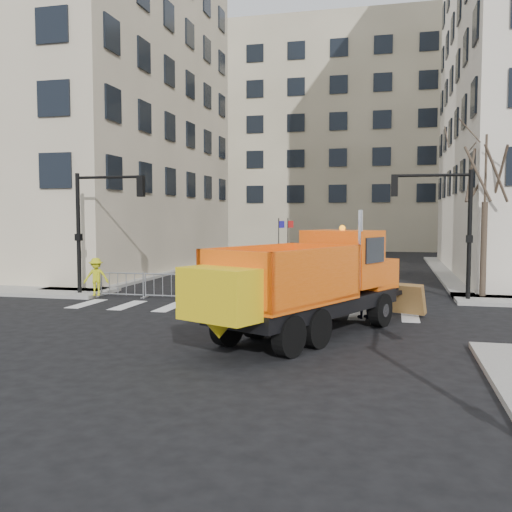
% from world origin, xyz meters
% --- Properties ---
extents(ground, '(120.00, 120.00, 0.00)m').
position_xyz_m(ground, '(0.00, 0.00, 0.00)').
color(ground, black).
rests_on(ground, ground).
extents(sidewalk_back, '(64.00, 5.00, 0.15)m').
position_xyz_m(sidewalk_back, '(0.00, 8.50, 0.07)').
color(sidewalk_back, gray).
rests_on(sidewalk_back, ground).
extents(building_left, '(24.00, 22.00, 26.00)m').
position_xyz_m(building_left, '(-20.00, 20.00, 13.00)').
color(building_left, tan).
rests_on(building_left, ground).
extents(building_far, '(30.00, 18.00, 24.00)m').
position_xyz_m(building_far, '(0.00, 52.00, 12.00)').
color(building_far, tan).
rests_on(building_far, ground).
extents(traffic_light_left, '(0.18, 0.18, 5.40)m').
position_xyz_m(traffic_light_left, '(-8.00, 7.50, 2.70)').
color(traffic_light_left, black).
rests_on(traffic_light_left, ground).
extents(traffic_light_right, '(0.18, 0.18, 5.40)m').
position_xyz_m(traffic_light_right, '(8.50, 9.50, 2.70)').
color(traffic_light_right, black).
rests_on(traffic_light_right, ground).
extents(crowd_barriers, '(12.60, 0.60, 1.10)m').
position_xyz_m(crowd_barriers, '(-0.75, 7.60, 0.55)').
color(crowd_barriers, '#9EA0A5').
rests_on(crowd_barriers, ground).
extents(street_tree, '(3.00, 3.00, 7.50)m').
position_xyz_m(street_tree, '(9.20, 10.50, 3.75)').
color(street_tree, '#382B21').
rests_on(street_tree, ground).
extents(plow_truck, '(6.31, 9.74, 3.71)m').
position_xyz_m(plow_truck, '(3.03, 1.30, 1.65)').
color(plow_truck, black).
rests_on(plow_truck, ground).
extents(cop_a, '(0.70, 0.50, 1.78)m').
position_xyz_m(cop_a, '(3.90, 6.59, 0.89)').
color(cop_a, black).
rests_on(cop_a, ground).
extents(cop_b, '(1.21, 1.12, 2.00)m').
position_xyz_m(cop_b, '(4.59, 7.00, 1.00)').
color(cop_b, black).
rests_on(cop_b, ground).
extents(cop_c, '(1.03, 0.81, 1.63)m').
position_xyz_m(cop_c, '(4.55, 4.73, 0.81)').
color(cop_c, black).
rests_on(cop_c, ground).
extents(worker, '(1.18, 0.93, 1.61)m').
position_xyz_m(worker, '(-6.79, 6.80, 0.95)').
color(worker, '#C3C717').
rests_on(worker, sidewalk_back).
extents(newspaper_box, '(0.53, 0.49, 1.10)m').
position_xyz_m(newspaper_box, '(2.94, 9.90, 0.70)').
color(newspaper_box, maroon).
rests_on(newspaper_box, sidewalk_back).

